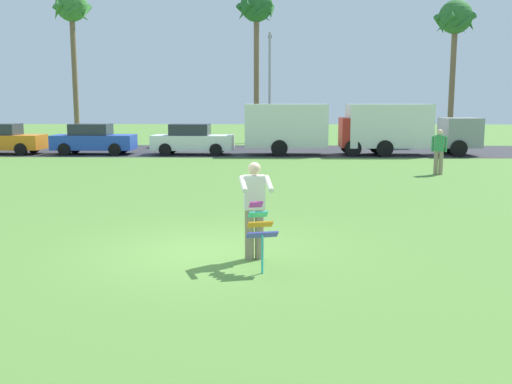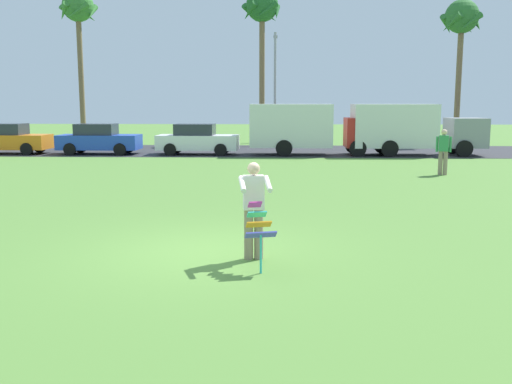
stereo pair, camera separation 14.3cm
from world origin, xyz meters
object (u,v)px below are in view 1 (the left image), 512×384
at_px(person_walker_near, 439,150).
at_px(parked_car_orange, 2,139).
at_px(parked_truck_red_cab, 302,128).
at_px(palm_tree_right_near, 256,13).
at_px(parked_car_white, 192,140).
at_px(palm_tree_left_near, 72,13).
at_px(palm_tree_centre_far, 455,24).
at_px(kite_held, 260,226).
at_px(parked_car_blue, 93,140).
at_px(parked_truck_grey_van, 404,128).
at_px(streetlight_pole, 270,81).
at_px(person_kite_flyer, 255,207).

bearing_deg(person_walker_near, parked_car_orange, 158.60).
relative_size(parked_truck_red_cab, palm_tree_right_near, 0.67).
xyz_separation_m(parked_car_white, palm_tree_left_near, (-9.35, 9.80, 7.83)).
relative_size(parked_truck_red_cab, palm_tree_centre_far, 0.74).
distance_m(parked_truck_red_cab, palm_tree_right_near, 11.59).
bearing_deg(kite_held, parked_car_blue, 113.71).
height_order(parked_car_white, palm_tree_left_near, palm_tree_left_near).
bearing_deg(parked_truck_grey_van, palm_tree_left_near, 154.27).
bearing_deg(parked_truck_red_cab, palm_tree_right_near, 106.42).
xyz_separation_m(parked_truck_red_cab, palm_tree_right_near, (-2.61, 8.85, 7.01)).
xyz_separation_m(parked_truck_red_cab, palm_tree_left_near, (-15.06, 9.80, 7.19)).
distance_m(palm_tree_right_near, person_walker_near, 19.92).
relative_size(parked_truck_grey_van, palm_tree_left_near, 0.66).
relative_size(kite_held, parked_car_white, 0.26).
xyz_separation_m(parked_truck_grey_van, palm_tree_left_near, (-20.33, 9.80, 7.19)).
bearing_deg(parked_truck_grey_van, parked_car_blue, -180.00).
bearing_deg(streetlight_pole, parked_car_white, -119.33).
bearing_deg(palm_tree_right_near, palm_tree_left_near, 175.64).
distance_m(person_kite_flyer, parked_car_orange, 24.60).
relative_size(parked_truck_red_cab, streetlight_pole, 0.96).
relative_size(parked_car_white, parked_truck_red_cab, 0.63).
bearing_deg(person_walker_near, palm_tree_right_near, 113.63).
relative_size(parked_truck_red_cab, palm_tree_left_near, 0.66).
xyz_separation_m(kite_held, streetlight_pole, (-0.00, 28.06, 3.25)).
distance_m(parked_car_blue, parked_truck_red_cab, 10.95).
distance_m(palm_tree_left_near, palm_tree_centre_far, 25.12).
xyz_separation_m(parked_car_orange, parked_car_blue, (4.86, -0.00, 0.00)).
xyz_separation_m(parked_car_orange, palm_tree_centre_far, (25.76, 7.93, 6.84)).
bearing_deg(parked_car_orange, parked_truck_red_cab, -0.00).
distance_m(parked_truck_grey_van, palm_tree_centre_far, 11.11).
bearing_deg(palm_tree_right_near, parked_truck_grey_van, -48.34).
relative_size(kite_held, person_walker_near, 0.65).
xyz_separation_m(parked_truck_grey_van, streetlight_pole, (-6.99, 7.10, 2.59)).
distance_m(parked_car_orange, palm_tree_centre_far, 27.80).
bearing_deg(parked_car_orange, parked_car_white, 0.01).
relative_size(kite_held, palm_tree_right_near, 0.11).
bearing_deg(parked_truck_grey_van, person_walker_near, -93.34).
bearing_deg(parked_truck_red_cab, parked_car_white, 179.99).
xyz_separation_m(palm_tree_left_near, person_walker_near, (19.86, -17.86, -7.67)).
bearing_deg(kite_held, streetlight_pole, 90.01).
bearing_deg(palm_tree_left_near, person_walker_near, -41.98).
xyz_separation_m(parked_car_orange, streetlight_pole, (14.07, 7.10, 3.22)).
xyz_separation_m(kite_held, parked_truck_grey_van, (6.99, 20.96, 0.66)).
bearing_deg(kite_held, person_kite_flyer, 99.26).
bearing_deg(palm_tree_left_near, parked_car_white, -46.34).
distance_m(palm_tree_centre_far, streetlight_pole, 12.27).
xyz_separation_m(parked_car_orange, palm_tree_left_near, (0.73, 9.80, 7.83)).
relative_size(parked_car_orange, palm_tree_left_near, 0.41).
distance_m(parked_car_orange, parked_car_white, 10.08).
relative_size(parked_car_blue, palm_tree_left_near, 0.41).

